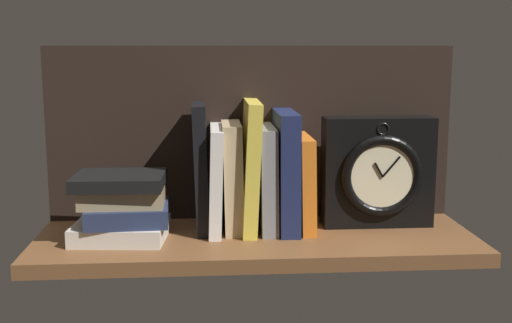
% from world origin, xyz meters
% --- Properties ---
extents(ground_plane, '(0.78, 0.27, 0.03)m').
position_xyz_m(ground_plane, '(0.00, 0.00, -0.01)').
color(ground_plane, brown).
extents(back_panel, '(0.78, 0.01, 0.33)m').
position_xyz_m(back_panel, '(0.00, 0.13, 0.17)').
color(back_panel, black).
rests_on(back_panel, ground_plane).
extents(book_black_skeptic, '(0.03, 0.12, 0.23)m').
position_xyz_m(book_black_skeptic, '(-0.10, 0.04, 0.12)').
color(book_black_skeptic, black).
rests_on(book_black_skeptic, ground_plane).
extents(book_white_catcher, '(0.03, 0.16, 0.19)m').
position_xyz_m(book_white_catcher, '(-0.07, 0.04, 0.09)').
color(book_white_catcher, silver).
rests_on(book_white_catcher, ground_plane).
extents(book_tan_shortstories, '(0.04, 0.13, 0.20)m').
position_xyz_m(book_tan_shortstories, '(-0.04, 0.04, 0.10)').
color(book_tan_shortstories, tan).
rests_on(book_tan_shortstories, ground_plane).
extents(book_yellow_seinlanguage, '(0.04, 0.16, 0.24)m').
position_xyz_m(book_yellow_seinlanguage, '(-0.01, 0.04, 0.12)').
color(book_yellow_seinlanguage, gold).
rests_on(book_yellow_seinlanguage, ground_plane).
extents(book_gray_chess, '(0.03, 0.14, 0.19)m').
position_xyz_m(book_gray_chess, '(0.02, 0.04, 0.10)').
color(book_gray_chess, gray).
rests_on(book_gray_chess, ground_plane).
extents(book_navy_bierce, '(0.04, 0.16, 0.22)m').
position_xyz_m(book_navy_bierce, '(0.06, 0.04, 0.11)').
color(book_navy_bierce, '#192147').
rests_on(book_navy_bierce, ground_plane).
extents(book_orange_pandolfini, '(0.03, 0.14, 0.17)m').
position_xyz_m(book_orange_pandolfini, '(0.09, 0.04, 0.09)').
color(book_orange_pandolfini, orange).
rests_on(book_orange_pandolfini, ground_plane).
extents(framed_clock, '(0.20, 0.07, 0.20)m').
position_xyz_m(framed_clock, '(0.23, 0.05, 0.10)').
color(framed_clock, black).
rests_on(framed_clock, ground_plane).
extents(book_stack_side, '(0.17, 0.14, 0.12)m').
position_xyz_m(book_stack_side, '(-0.23, -0.00, 0.06)').
color(book_stack_side, beige).
rests_on(book_stack_side, ground_plane).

